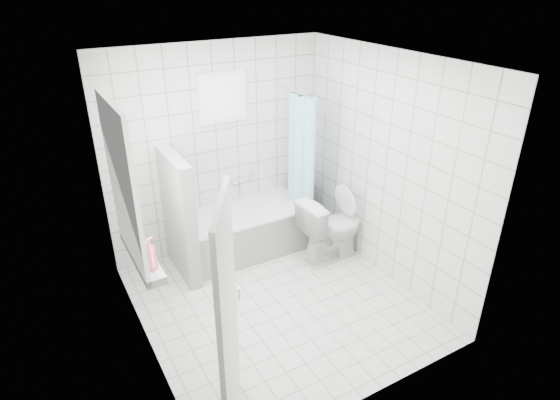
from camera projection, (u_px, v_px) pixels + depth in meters
ground at (277, 302)px, 5.17m from camera, size 3.00×3.00×0.00m
ceiling at (277, 60)px, 4.02m from camera, size 3.00×3.00×0.00m
wall_back at (217, 150)px, 5.76m from camera, size 2.80×0.02×2.60m
wall_front at (377, 273)px, 3.43m from camera, size 2.80×0.02×2.60m
wall_left at (134, 232)px, 3.97m from camera, size 0.02×3.00×2.60m
wall_right at (386, 169)px, 5.22m from camera, size 0.02×3.00×2.60m
window_left at (126, 186)px, 4.09m from camera, size 0.01×0.90×1.40m
window_back at (223, 98)px, 5.49m from camera, size 0.50×0.01×0.50m
window_sill at (142, 256)px, 4.44m from camera, size 0.18×1.02×0.08m
door at (228, 324)px, 3.38m from camera, size 0.44×0.71×2.00m
bathtub at (245, 231)px, 5.99m from camera, size 1.56×0.77×0.58m
partition_wall at (179, 217)px, 5.37m from camera, size 0.15×0.85×1.50m
tiled_ledge at (297, 208)px, 6.62m from camera, size 0.40×0.24×0.55m
toilet at (332, 228)px, 5.79m from camera, size 0.85×0.51×0.85m
curtain_rod at (295, 92)px, 5.53m from camera, size 0.02×0.80×0.02m
shower_curtain at (300, 166)px, 5.83m from camera, size 0.14×0.48×1.78m
tub_faucet at (239, 181)px, 6.05m from camera, size 0.18×0.06×0.06m
sill_bottles at (142, 242)px, 4.34m from camera, size 0.17×0.78×0.32m
ledge_bottles at (299, 183)px, 6.41m from camera, size 0.19×0.17×0.28m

